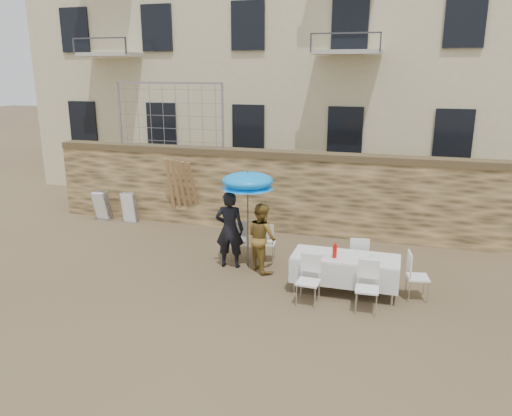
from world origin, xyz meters
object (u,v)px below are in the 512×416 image
(man_suit, at_px, (230,230))
(chair_stack_left, at_px, (104,204))
(couple_chair_left, at_px, (238,239))
(umbrella, at_px, (248,184))
(table_chair_front_right, at_px, (367,288))
(chair_stack_right, at_px, (131,206))
(table_chair_side, at_px, (418,276))
(woman_dress, at_px, (262,237))
(soda_bottle, at_px, (335,251))
(banquet_table, at_px, (345,258))
(table_chair_front_left, at_px, (308,281))
(table_chair_back, at_px, (359,257))
(couple_chair_right, at_px, (266,242))

(man_suit, height_order, chair_stack_left, man_suit)
(couple_chair_left, bearing_deg, man_suit, 63.19)
(umbrella, relative_size, table_chair_front_right, 2.15)
(chair_stack_left, xyz_separation_m, chair_stack_right, (0.90, 0.00, 0.00))
(table_chair_side, bearing_deg, chair_stack_right, 59.53)
(table_chair_front_right, bearing_deg, chair_stack_left, 152.38)
(woman_dress, distance_m, soda_bottle, 1.89)
(couple_chair_left, xyz_separation_m, banquet_table, (2.67, -1.17, 0.25))
(man_suit, distance_m, couple_chair_left, 0.68)
(umbrella, bearing_deg, table_chair_front_left, -41.37)
(umbrella, xyz_separation_m, chair_stack_right, (-4.38, 2.38, -1.49))
(woman_dress, distance_m, table_chair_back, 2.15)
(umbrella, height_order, couple_chair_left, umbrella)
(table_chair_front_right, bearing_deg, soda_bottle, 137.32)
(man_suit, distance_m, banquet_table, 2.75)
(table_chair_front_left, height_order, table_chair_side, same)
(couple_chair_left, relative_size, couple_chair_right, 1.00)
(table_chair_front_right, distance_m, table_chair_side, 1.24)
(man_suit, xyz_separation_m, umbrella, (0.40, 0.10, 1.06))
(couple_chair_right, bearing_deg, table_chair_front_left, 118.02)
(table_chair_front_left, distance_m, chair_stack_left, 7.95)
(umbrella, xyz_separation_m, couple_chair_right, (0.30, 0.45, -1.47))
(man_suit, relative_size, chair_stack_right, 1.93)
(chair_stack_left, bearing_deg, table_chair_back, -16.52)
(table_chair_front_left, height_order, chair_stack_left, table_chair_front_left)
(table_chair_front_left, bearing_deg, chair_stack_right, 150.62)
(woman_dress, height_order, chair_stack_left, woman_dress)
(woman_dress, relative_size, couple_chair_right, 1.61)
(woman_dress, bearing_deg, umbrella, 24.64)
(chair_stack_right, bearing_deg, banquet_table, -24.97)
(soda_bottle, height_order, chair_stack_left, soda_bottle)
(couple_chair_right, relative_size, soda_bottle, 3.69)
(table_chair_front_right, bearing_deg, woman_dress, 148.39)
(banquet_table, height_order, table_chair_front_right, table_chair_front_right)
(table_chair_front_left, xyz_separation_m, chair_stack_left, (-6.96, 3.85, -0.02))
(couple_chair_right, height_order, table_chair_front_right, same)
(banquet_table, height_order, chair_stack_right, chair_stack_right)
(couple_chair_left, relative_size, table_chair_side, 1.00)
(table_chair_front_right, bearing_deg, umbrella, 149.95)
(soda_bottle, height_order, table_chair_side, soda_bottle)
(couple_chair_left, bearing_deg, banquet_table, 129.51)
(chair_stack_right, bearing_deg, man_suit, -31.88)
(couple_chair_right, bearing_deg, umbrella, 48.82)
(chair_stack_left, bearing_deg, soda_bottle, -23.84)
(table_chair_side, bearing_deg, man_suit, 72.66)
(woman_dress, bearing_deg, table_chair_front_right, -168.94)
(table_chair_side, bearing_deg, table_chair_front_left, 102.98)
(man_suit, bearing_deg, couple_chair_left, -98.20)
(woman_dress, xyz_separation_m, banquet_table, (1.92, -0.62, -0.04))
(umbrella, height_order, couple_chair_right, umbrella)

